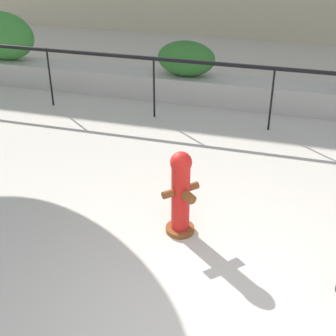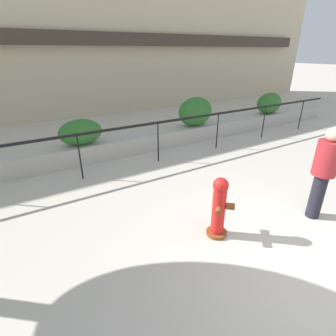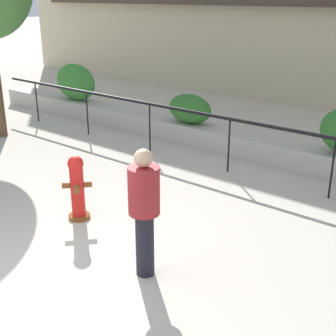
% 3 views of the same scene
% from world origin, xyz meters
% --- Properties ---
extents(planter_wall_low, '(18.00, 0.70, 0.50)m').
position_xyz_m(planter_wall_low, '(0.00, 6.00, 0.25)').
color(planter_wall_low, '#B7B2A8').
rests_on(planter_wall_low, ground).
extents(fence_railing_segment, '(15.00, 0.05, 1.15)m').
position_xyz_m(fence_railing_segment, '(-0.00, 4.90, 1.02)').
color(fence_railing_segment, black).
rests_on(fence_railing_segment, ground).
extents(hedge_bush_0, '(1.54, 0.63, 1.06)m').
position_xyz_m(hedge_bush_0, '(-6.00, 6.00, 1.03)').
color(hedge_bush_0, '#387F33').
rests_on(hedge_bush_0, planter_wall_low).
extents(hedge_bush_1, '(1.18, 0.63, 0.70)m').
position_xyz_m(hedge_bush_1, '(-1.81, 6.00, 0.85)').
color(hedge_bush_1, '#2D6B28').
rests_on(hedge_bush_1, planter_wall_low).
extents(fire_hydrant, '(0.50, 0.50, 1.08)m').
position_xyz_m(fire_hydrant, '(-0.73, 1.52, 0.55)').
color(fire_hydrant, brown).
rests_on(fire_hydrant, ground).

